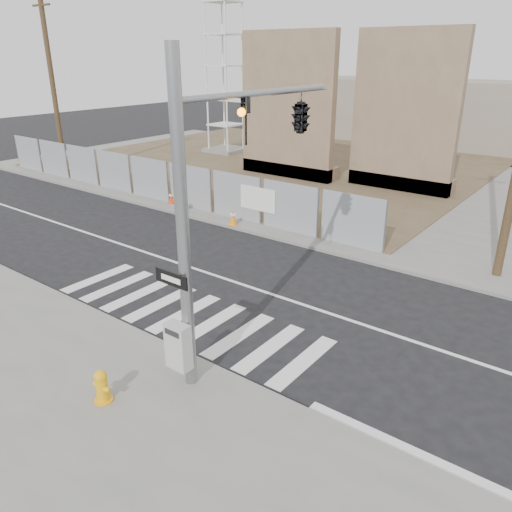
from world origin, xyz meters
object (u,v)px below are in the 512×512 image
Objects in this scene: traffic_cone_a at (70,170)px; traffic_cone_b at (171,197)px; signal_pole at (266,154)px; traffic_cone_c at (181,204)px; fire_hydrant at (102,386)px; crane_tower at (223,20)px; traffic_cone_d at (233,217)px.

traffic_cone_b is at bearing -2.86° from traffic_cone_a.
signal_pole is 12.02m from traffic_cone_c.
traffic_cone_a is (-18.87, 11.82, -0.01)m from fire_hydrant.
signal_pole is 26.21m from crane_tower.
signal_pole reaches higher than traffic_cone_a.
signal_pole reaches higher than traffic_cone_b.
traffic_cone_c is (8.17, -12.78, -8.51)m from crane_tower.
signal_pole is 8.75× the size of traffic_cone_c.
signal_pole is at bearing -33.89° from traffic_cone_c.
traffic_cone_d is (13.60, -1.19, -0.02)m from traffic_cone_a.
traffic_cone_b is 0.90× the size of traffic_cone_d.
traffic_cone_d is at bearing 135.00° from signal_pole.
fire_hydrant is at bearing -32.06° from traffic_cone_a.
traffic_cone_d is at bearing -4.99° from traffic_cone_a.
crane_tower is (-17.49, 19.05, 4.24)m from signal_pole.
traffic_cone_a is at bearing 175.01° from traffic_cone_d.
traffic_cone_c is at bearing 146.11° from signal_pole.
traffic_cone_c is at bearing -6.43° from traffic_cone_a.
crane_tower is 29.35× the size of traffic_cone_b.
traffic_cone_b is at bearing -60.78° from crane_tower.
traffic_cone_c is (10.54, -1.19, 0.03)m from traffic_cone_a.
fire_hydrant reaches higher than traffic_cone_a.
crane_tower reaches higher than traffic_cone_c.
traffic_cone_a is at bearing 177.14° from traffic_cone_b.
crane_tower is at bearing 122.58° from traffic_cone_c.
crane_tower reaches higher than signal_pole.
traffic_cone_d is at bearing -0.00° from traffic_cone_c.
fire_hydrant reaches higher than traffic_cone_d.
crane_tower is at bearing 104.07° from fire_hydrant.
signal_pole is 9.60× the size of traffic_cone_a.
signal_pole is at bearing -20.57° from traffic_cone_a.
crane_tower is 17.39m from traffic_cone_c.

